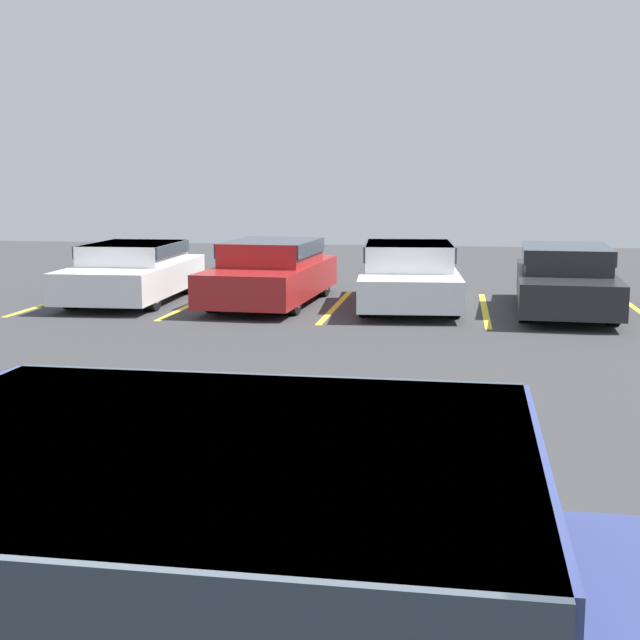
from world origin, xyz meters
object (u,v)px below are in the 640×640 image
(parked_sedan_a, at_px, (133,270))
(parked_sedan_c, at_px, (408,273))
(parked_sedan_d, at_px, (565,277))
(parked_sedan_b, at_px, (271,270))

(parked_sedan_a, xyz_separation_m, parked_sedan_c, (5.58, 0.02, 0.03))
(parked_sedan_c, relative_size, parked_sedan_d, 0.96)
(parked_sedan_c, xyz_separation_m, parked_sedan_d, (2.93, -0.24, -0.00))
(parked_sedan_b, height_order, parked_sedan_c, parked_sedan_b)
(parked_sedan_b, relative_size, parked_sedan_c, 1.01)
(parked_sedan_a, height_order, parked_sedan_c, parked_sedan_c)
(parked_sedan_a, distance_m, parked_sedan_c, 5.58)
(parked_sedan_c, height_order, parked_sedan_d, parked_sedan_c)
(parked_sedan_b, bearing_deg, parked_sedan_a, -86.27)
(parked_sedan_d, bearing_deg, parked_sedan_c, -91.50)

